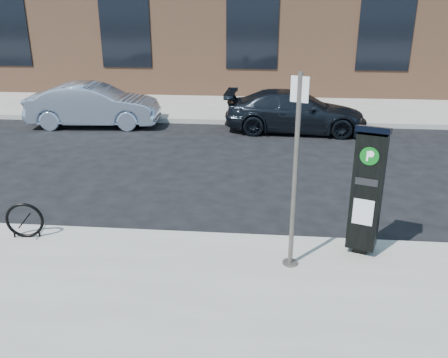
# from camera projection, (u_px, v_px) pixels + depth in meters

# --- Properties ---
(ground) EXTENTS (120.00, 120.00, 0.00)m
(ground) POSITION_uv_depth(u_px,v_px,m) (221.00, 242.00, 7.99)
(ground) COLOR black
(ground) RESTS_ON ground
(sidewalk_far) EXTENTS (60.00, 12.00, 0.15)m
(sidewalk_far) POSITION_uv_depth(u_px,v_px,m) (253.00, 90.00, 20.99)
(sidewalk_far) COLOR gray
(sidewalk_far) RESTS_ON ground
(curb_near) EXTENTS (60.00, 0.12, 0.16)m
(curb_near) POSITION_uv_depth(u_px,v_px,m) (221.00, 239.00, 7.95)
(curb_near) COLOR #9E9B93
(curb_near) RESTS_ON ground
(curb_far) EXTENTS (60.00, 0.12, 0.16)m
(curb_far) POSITION_uv_depth(u_px,v_px,m) (246.00, 122.00, 15.43)
(curb_far) COLOR #9E9B93
(curb_far) RESTS_ON ground
(parking_kiosk) EXTENTS (0.58, 0.54, 2.04)m
(parking_kiosk) POSITION_uv_depth(u_px,v_px,m) (367.00, 189.00, 7.04)
(parking_kiosk) COLOR black
(parking_kiosk) RESTS_ON sidewalk_near
(sign_pole) EXTENTS (0.24, 0.23, 2.82)m
(sign_pole) POSITION_uv_depth(u_px,v_px,m) (295.00, 176.00, 6.55)
(sign_pole) COLOR #4D4944
(sign_pole) RESTS_ON sidewalk_near
(bike_rack) EXTENTS (0.62, 0.14, 0.62)m
(bike_rack) POSITION_uv_depth(u_px,v_px,m) (25.00, 221.00, 7.74)
(bike_rack) COLOR black
(bike_rack) RESTS_ON sidewalk_near
(car_silver) EXTENTS (4.20, 1.75, 1.35)m
(car_silver) POSITION_uv_depth(u_px,v_px,m) (94.00, 105.00, 15.06)
(car_silver) COLOR #9CADC7
(car_silver) RESTS_ON ground
(car_dark) EXTENTS (4.35, 1.91, 1.24)m
(car_dark) POSITION_uv_depth(u_px,v_px,m) (295.00, 111.00, 14.46)
(car_dark) COLOR black
(car_dark) RESTS_ON ground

